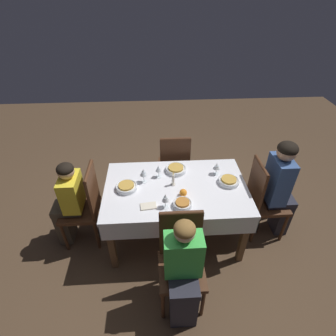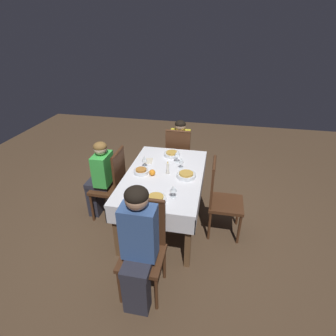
# 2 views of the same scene
# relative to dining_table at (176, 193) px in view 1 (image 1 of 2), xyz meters

# --- Properties ---
(ground_plane) EXTENTS (8.00, 8.00, 0.00)m
(ground_plane) POSITION_rel_dining_table_xyz_m (0.00, 0.00, -0.63)
(ground_plane) COLOR #4C3826
(dining_table) EXTENTS (1.44, 0.90, 0.72)m
(dining_table) POSITION_rel_dining_table_xyz_m (0.00, 0.00, 0.00)
(dining_table) COLOR silver
(dining_table) RESTS_ON ground_plane
(chair_west) EXTENTS (0.39, 0.39, 0.96)m
(chair_west) POSITION_rel_dining_table_xyz_m (-0.95, -0.01, -0.12)
(chair_west) COLOR #472816
(chair_west) RESTS_ON ground_plane
(chair_east) EXTENTS (0.39, 0.39, 0.96)m
(chair_east) POSITION_rel_dining_table_xyz_m (0.95, -0.02, -0.12)
(chair_east) COLOR #472816
(chair_east) RESTS_ON ground_plane
(chair_north) EXTENTS (0.39, 0.39, 0.96)m
(chair_north) POSITION_rel_dining_table_xyz_m (0.01, 0.68, -0.12)
(chair_north) COLOR #472816
(chair_north) RESTS_ON ground_plane
(chair_south) EXTENTS (0.39, 0.39, 0.96)m
(chair_south) POSITION_rel_dining_table_xyz_m (-0.04, -0.68, -0.12)
(chair_south) COLOR #472816
(chair_south) RESTS_ON ground_plane
(person_adult_denim) EXTENTS (0.34, 0.30, 1.20)m
(person_adult_denim) POSITION_rel_dining_table_xyz_m (-1.10, -0.01, 0.04)
(person_adult_denim) COLOR #282833
(person_adult_denim) RESTS_ON ground_plane
(person_child_yellow) EXTENTS (0.33, 0.30, 1.03)m
(person_child_yellow) POSITION_rel_dining_table_xyz_m (1.11, -0.02, -0.07)
(person_child_yellow) COLOR #4C4233
(person_child_yellow) RESTS_ON ground_plane
(person_child_green) EXTENTS (0.30, 0.33, 1.06)m
(person_child_green) POSITION_rel_dining_table_xyz_m (0.01, 0.84, -0.06)
(person_child_green) COLOR #282833
(person_child_green) RESTS_ON ground_plane
(bowl_west) EXTENTS (0.21, 0.21, 0.06)m
(bowl_west) POSITION_rel_dining_table_xyz_m (-0.54, -0.03, 0.11)
(bowl_west) COLOR silver
(bowl_west) RESTS_ON dining_table
(wine_glass_west) EXTENTS (0.07, 0.07, 0.14)m
(wine_glass_west) POSITION_rel_dining_table_xyz_m (-0.45, -0.19, 0.18)
(wine_glass_west) COLOR white
(wine_glass_west) RESTS_ON dining_table
(bowl_east) EXTENTS (0.21, 0.21, 0.06)m
(bowl_east) POSITION_rel_dining_table_xyz_m (0.50, 0.00, 0.11)
(bowl_east) COLOR silver
(bowl_east) RESTS_ON dining_table
(wine_glass_east) EXTENTS (0.07, 0.07, 0.16)m
(wine_glass_east) POSITION_rel_dining_table_xyz_m (0.32, -0.10, 0.21)
(wine_glass_east) COLOR white
(wine_glass_east) RESTS_ON dining_table
(bowl_north) EXTENTS (0.18, 0.18, 0.06)m
(bowl_north) POSITION_rel_dining_table_xyz_m (-0.04, 0.27, 0.11)
(bowl_north) COLOR silver
(bowl_north) RESTS_ON dining_table
(wine_glass_north) EXTENTS (0.07, 0.07, 0.16)m
(wine_glass_north) POSITION_rel_dining_table_xyz_m (0.12, 0.27, 0.19)
(wine_glass_north) COLOR white
(wine_glass_north) RESTS_ON dining_table
(bowl_south) EXTENTS (0.23, 0.23, 0.06)m
(bowl_south) POSITION_rel_dining_table_xyz_m (-0.02, -0.26, 0.11)
(bowl_south) COLOR silver
(bowl_south) RESTS_ON dining_table
(wine_glass_south) EXTENTS (0.07, 0.07, 0.14)m
(wine_glass_south) POSITION_rel_dining_table_xyz_m (0.17, -0.18, 0.19)
(wine_glass_south) COLOR white
(wine_glass_south) RESTS_ON dining_table
(candle_centerpiece) EXTENTS (0.05, 0.05, 0.16)m
(candle_centerpiece) POSITION_rel_dining_table_xyz_m (0.03, -0.04, 0.14)
(candle_centerpiece) COLOR beige
(candle_centerpiece) RESTS_ON dining_table
(orange_fruit) EXTENTS (0.07, 0.07, 0.07)m
(orange_fruit) POSITION_rel_dining_table_xyz_m (-0.06, 0.13, 0.12)
(orange_fruit) COLOR orange
(orange_fruit) RESTS_ON dining_table
(napkin_red_folded) EXTENTS (0.16, 0.11, 0.01)m
(napkin_red_folded) POSITION_rel_dining_table_xyz_m (0.28, 0.26, 0.09)
(napkin_red_folded) COLOR beige
(napkin_red_folded) RESTS_ON dining_table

